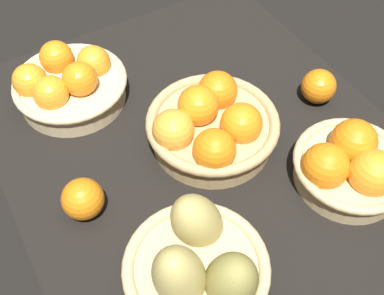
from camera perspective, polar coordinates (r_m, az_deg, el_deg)
The scene contains 7 objects.
market_tray at distance 91.05cm, azimuth 1.03°, elevation 0.02°, with size 84.00×72.00×3.00cm, color black.
basket_near_left at distance 98.01cm, azimuth -14.84°, elevation 7.58°, with size 22.89×22.89×10.77cm.
basket_near_right_pears at distance 70.52cm, azimuth 0.76°, elevation -14.41°, with size 21.76×21.76×15.55cm.
basket_far_right at distance 85.40cm, azimuth 18.74°, elevation -2.11°, with size 20.61×20.61×11.16cm.
basket_center at distance 86.40cm, azimuth 2.35°, elevation 2.74°, with size 24.85×24.85×11.73cm.
loose_orange_front_gap at distance 80.21cm, azimuth -13.17°, elevation -6.13°, with size 7.21×7.21×7.21cm, color orange.
loose_orange_back_gap at distance 98.63cm, azimuth 15.19°, elevation 7.21°, with size 7.07×7.07×7.07cm, color orange.
Camera 1 is at (48.29, -29.88, 72.67)cm, focal length 43.73 mm.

